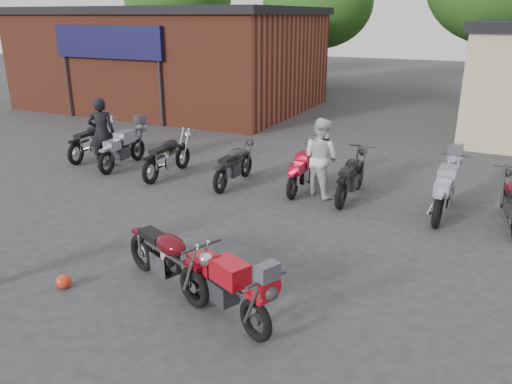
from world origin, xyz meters
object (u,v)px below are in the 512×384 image
at_px(row_bike_3, 234,162).
at_px(sportbike, 225,283).
at_px(person_light, 321,157).
at_px(vintage_motorcycle, 167,254).
at_px(row_bike_1, 123,146).
at_px(row_bike_2, 168,154).
at_px(person_dark, 102,133).
at_px(row_bike_6, 445,187).
at_px(helmet, 64,281).
at_px(row_bike_5, 351,174).
at_px(row_bike_0, 92,138).
at_px(row_bike_4, 303,169).

bearing_deg(row_bike_3, sportbike, -154.84).
bearing_deg(person_light, vintage_motorcycle, 104.86).
height_order(row_bike_1, row_bike_2, row_bike_1).
xyz_separation_m(person_dark, row_bike_3, (3.95, 0.22, -0.39)).
relative_size(vintage_motorcycle, row_bike_3, 1.04).
distance_m(row_bike_1, row_bike_6, 8.32).
relative_size(row_bike_3, row_bike_6, 0.93).
bearing_deg(row_bike_3, helmet, 178.20).
distance_m(sportbike, row_bike_1, 7.98).
distance_m(sportbike, row_bike_6, 5.75).
bearing_deg(row_bike_1, row_bike_5, -93.13).
height_order(row_bike_1, row_bike_3, row_bike_1).
bearing_deg(person_light, row_bike_2, 26.77).
xyz_separation_m(person_dark, row_bike_1, (0.50, 0.22, -0.36)).
height_order(person_light, row_bike_1, person_light).
xyz_separation_m(sportbike, row_bike_6, (2.22, 5.30, 0.06)).
bearing_deg(row_bike_2, row_bike_3, -87.48).
xyz_separation_m(sportbike, person_dark, (-6.59, 4.93, 0.40)).
bearing_deg(row_bike_0, row_bike_2, -105.61).
xyz_separation_m(row_bike_1, row_bike_4, (5.11, 0.31, -0.05)).
height_order(sportbike, row_bike_3, row_bike_3).
bearing_deg(helmet, row_bike_1, 122.08).
relative_size(row_bike_2, row_bike_6, 0.97).
distance_m(row_bike_1, row_bike_3, 3.45).
bearing_deg(row_bike_5, row_bike_2, 94.43).
bearing_deg(row_bike_4, row_bike_0, 87.78).
relative_size(row_bike_1, row_bike_3, 1.05).
bearing_deg(row_bike_3, person_dark, 91.12).
bearing_deg(row_bike_5, person_dark, 93.71).
bearing_deg(row_bike_0, row_bike_3, -100.85).
bearing_deg(sportbike, row_bike_0, 168.44).
relative_size(vintage_motorcycle, person_dark, 1.06).
bearing_deg(vintage_motorcycle, row_bike_1, 157.52).
bearing_deg(row_bike_5, row_bike_0, 89.26).
xyz_separation_m(helmet, row_bike_4, (1.64, 5.85, 0.42)).
xyz_separation_m(row_bike_2, row_bike_6, (6.74, 0.28, 0.02)).
distance_m(sportbike, row_bike_4, 5.55).
height_order(row_bike_2, row_bike_4, row_bike_2).
relative_size(row_bike_0, row_bike_1, 1.00).
bearing_deg(person_dark, row_bike_5, 149.77).
distance_m(vintage_motorcycle, helmet, 1.68).
xyz_separation_m(row_bike_1, row_bike_6, (8.32, 0.15, 0.02)).
xyz_separation_m(row_bike_0, row_bike_6, (9.72, -0.17, 0.02)).
xyz_separation_m(row_bike_3, row_bike_5, (2.85, 0.27, 0.02)).
distance_m(row_bike_3, row_bike_4, 1.69).
bearing_deg(row_bike_5, row_bike_4, 87.62).
distance_m(helmet, row_bike_1, 6.56).
bearing_deg(row_bike_2, person_light, -87.22).
height_order(sportbike, row_bike_4, sportbike).
bearing_deg(helmet, person_dark, 126.73).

